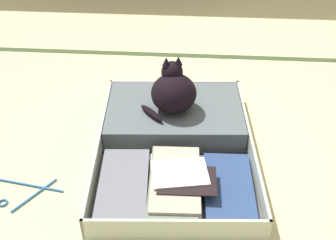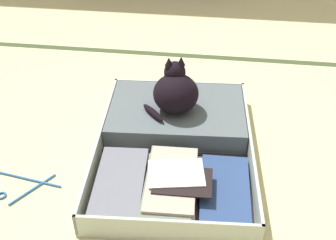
% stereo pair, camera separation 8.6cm
% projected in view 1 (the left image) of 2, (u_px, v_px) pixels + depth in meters
% --- Properties ---
extents(ground_plane, '(10.00, 10.00, 0.00)m').
position_uv_depth(ground_plane, '(178.00, 164.00, 1.89)').
color(ground_plane, '#C9C08B').
extents(tatami_border, '(4.80, 0.05, 0.00)m').
position_uv_depth(tatami_border, '(186.00, 55.00, 2.69)').
color(tatami_border, '#374529').
rests_on(tatami_border, ground_plane).
extents(open_suitcase, '(0.74, 0.98, 0.11)m').
position_uv_depth(open_suitcase, '(173.00, 139.00, 1.95)').
color(open_suitcase, '#B0BAA6').
rests_on(open_suitcase, ground_plane).
extents(black_cat, '(0.29, 0.26, 0.26)m').
position_uv_depth(black_cat, '(173.00, 91.00, 1.97)').
color(black_cat, black).
rests_on(black_cat, open_suitcase).
extents(clothes_hanger, '(0.41, 0.24, 0.01)m').
position_uv_depth(clothes_hanger, '(13.00, 189.00, 1.76)').
color(clothes_hanger, '#265B93').
rests_on(clothes_hanger, ground_plane).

